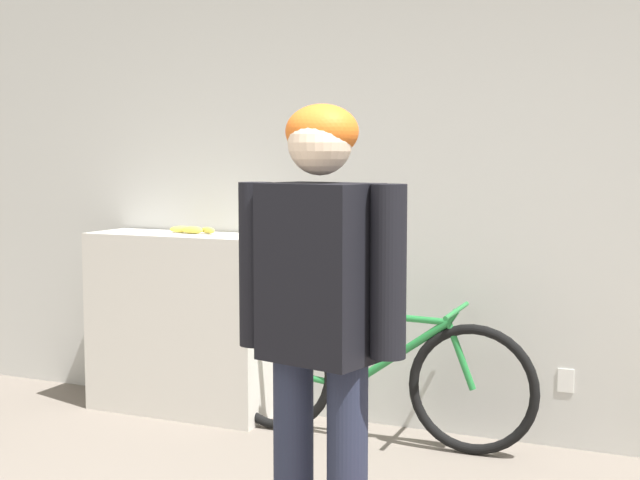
% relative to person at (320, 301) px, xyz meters
% --- Properties ---
extents(wall_back, '(8.00, 0.07, 2.60)m').
position_rel_person_xyz_m(wall_back, '(-0.01, 1.87, 0.31)').
color(wall_back, silver).
rests_on(wall_back, ground_plane).
extents(side_shelf, '(1.09, 0.40, 1.04)m').
position_rel_person_xyz_m(side_shelf, '(-1.60, 1.61, -0.48)').
color(side_shelf, beige).
rests_on(side_shelf, ground_plane).
extents(person, '(0.60, 0.33, 1.65)m').
position_rel_person_xyz_m(person, '(0.00, 0.00, 0.00)').
color(person, '#23283D').
rests_on(person, ground_plane).
extents(bicycle, '(1.72, 0.46, 0.73)m').
position_rel_person_xyz_m(bicycle, '(-0.40, 1.53, -0.64)').
color(bicycle, black).
rests_on(bicycle, ground_plane).
extents(banana, '(0.31, 0.09, 0.04)m').
position_rel_person_xyz_m(banana, '(-1.54, 1.65, 0.06)').
color(banana, '#EAD64C').
rests_on(banana, side_shelf).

